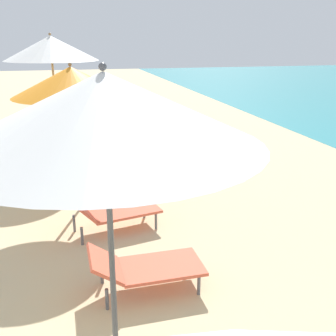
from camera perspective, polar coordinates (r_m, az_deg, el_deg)
name	(u,v)px	position (r m, az deg, el deg)	size (l,w,h in m)	color
umbrella_second	(105,110)	(3.01, -8.91, 8.11)	(2.39, 2.39, 2.68)	#4C4C51
lounger_second_shoreside	(145,266)	(4.86, -3.25, -13.64)	(1.33, 0.64, 0.55)	#D8593F
umbrella_third	(71,82)	(6.71, -13.48, 11.70)	(1.87, 1.87, 2.48)	olive
lounger_third_shoreside	(105,172)	(8.26, -8.89, -0.54)	(1.49, 0.78, 0.59)	#4CA572
lounger_third_inland	(112,210)	(6.26, -7.87, -5.93)	(1.45, 0.84, 0.66)	#D8593F
umbrella_farthest	(51,48)	(9.68, -16.15, 15.87)	(2.07, 2.07, 2.95)	olive
lounger_farthest_shoreside	(91,137)	(11.18, -10.74, 4.35)	(1.60, 0.71, 0.62)	#D8593F
cooler_box	(71,128)	(13.04, -13.43, 5.54)	(0.50, 0.61, 0.34)	#338C59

